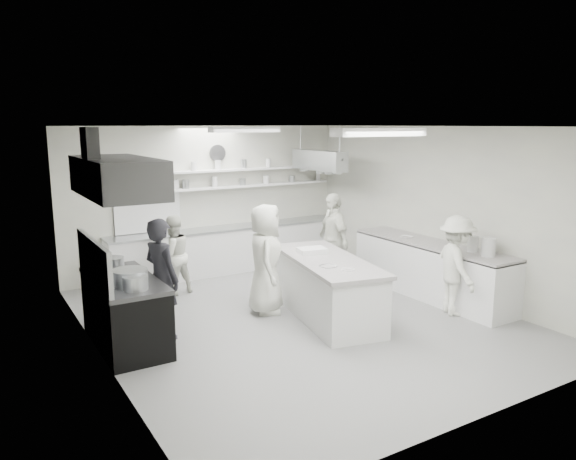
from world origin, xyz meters
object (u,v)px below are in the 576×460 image
back_counter (229,250)px  cook_back (173,255)px  prep_island (327,289)px  stove (125,314)px  cook_stove (162,279)px  right_counter (430,270)px

back_counter → cook_back: size_ratio=3.46×
prep_island → stove: bearing=-178.1°
prep_island → cook_back: size_ratio=1.71×
cook_back → prep_island: bearing=114.3°
cook_stove → prep_island: bearing=-120.6°
right_counter → cook_back: bearing=147.2°
back_counter → right_counter: 4.13m
back_counter → cook_stove: size_ratio=2.86×
prep_island → cook_stove: cook_stove is taller
right_counter → stove: bearing=173.5°
stove → back_counter: 4.03m
right_counter → cook_stove: 4.77m
stove → cook_stove: bearing=0.5°
prep_island → cook_stove: (-2.51, 0.52, 0.42)m
stove → back_counter: bearing=44.0°
right_counter → back_counter: bearing=124.7°
stove → prep_island: size_ratio=0.73×
cook_stove → cook_back: 2.07m
cook_back → cook_stove: bearing=55.8°
back_counter → cook_back: cook_back is taller
stove → right_counter: 5.28m
cook_stove → cook_back: (0.83, 1.89, -0.15)m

